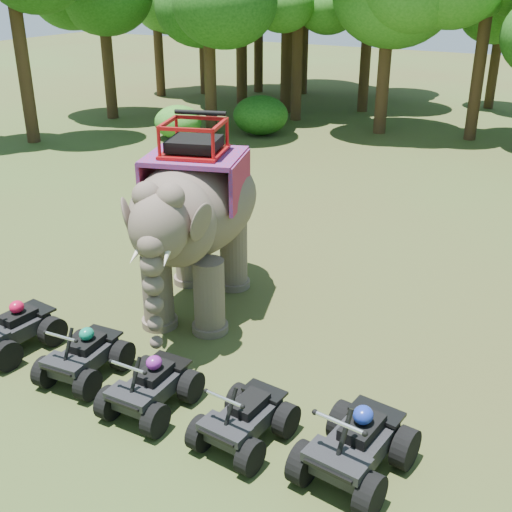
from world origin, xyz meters
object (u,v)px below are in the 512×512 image
Objects in this scene: atv_2 at (150,379)px; atv_4 at (357,436)px; atv_3 at (244,411)px; atv_0 at (12,321)px; atv_1 at (83,349)px; elephant at (196,217)px.

atv_4 is (3.69, 0.26, 0.08)m from atv_2.
atv_4 is at bearing 11.25° from atv_3.
atv_4 is at bearing 5.86° from atv_0.
atv_0 is at bearing 175.66° from atv_2.
atv_1 is 0.99× the size of atv_2.
atv_0 is 7.33m from atv_4.
atv_3 is 0.87× the size of atv_4.
atv_0 is 1.04× the size of atv_1.
atv_1 is at bearing -176.73° from atv_3.
elephant reaches higher than atv_1.
atv_2 is (1.70, -0.16, 0.01)m from atv_1.
atv_0 is 1.94m from atv_1.
atv_1 is 1.00× the size of atv_3.
elephant is 3.16× the size of atv_1.
atv_4 is at bearing -3.45° from atv_1.
atv_0 reaches higher than atv_2.
atv_2 is at bearing -173.21° from atv_3.
elephant is at bearing 137.79° from atv_3.
atv_3 is (3.29, -3.55, -1.56)m from elephant.
atv_0 is 1.03× the size of atv_2.
atv_1 is at bearing 4.09° from atv_0.
elephant is 3.17× the size of atv_3.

